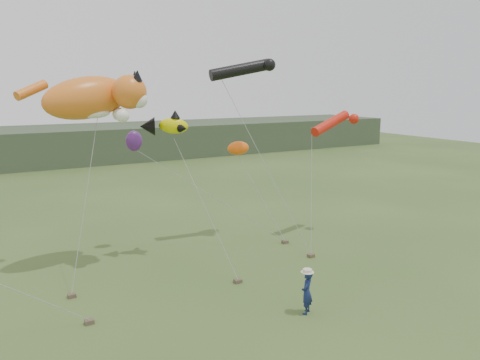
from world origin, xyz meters
The scene contains 8 objects.
ground centered at (0.00, 0.00, 0.00)m, with size 120.00×120.00×0.00m, color #385123.
headland centered at (-3.11, 44.69, 1.92)m, with size 90.00×13.00×4.00m.
festival_attendant centered at (0.89, -0.12, 0.86)m, with size 0.63×0.41×1.72m, color #152150.
sandbag_anchors centered at (-0.74, 4.89, 0.08)m, with size 12.06×4.24×0.17m.
cat_kite centered at (-4.62, 8.91, 8.18)m, with size 5.65×3.13×2.55m.
fish_kite centered at (-1.49, 8.57, 6.77)m, with size 2.55×1.68×1.24m.
tube_kites centered at (5.56, 8.46, 8.40)m, with size 8.67×2.76×4.32m.
misc_kites centered at (1.22, 10.23, 5.44)m, with size 7.20×0.97×1.66m.
Camera 1 is at (-9.63, -13.50, 8.60)m, focal length 35.00 mm.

